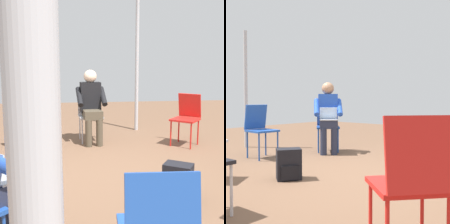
{
  "view_description": "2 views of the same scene",
  "coord_description": "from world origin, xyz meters",
  "views": [
    {
      "loc": [
        0.45,
        3.47,
        1.39
      ],
      "look_at": [
        0.06,
        0.31,
        0.87
      ],
      "focal_mm": 50.0,
      "sensor_mm": 36.0,
      "label": 1
    },
    {
      "loc": [
        -2.96,
        -2.22,
        0.93
      ],
      "look_at": [
        -0.11,
        0.2,
        0.78
      ],
      "focal_mm": 50.0,
      "sensor_mm": 36.0,
      "label": 2
    }
  ],
  "objects": [
    {
      "name": "backpack_near_laptop_user",
      "position": [
        -0.59,
        0.55,
        0.16
      ],
      "size": [
        0.34,
        0.32,
        0.36
      ],
      "rotation": [
        0.0,
        0.0,
        5.7
      ],
      "color": "black",
      "rests_on": "ground"
    },
    {
      "name": "tent_pole_far",
      "position": [
        -0.79,
        -2.63,
        1.38
      ],
      "size": [
        0.07,
        0.07,
        2.76
      ],
      "primitive_type": "cylinder",
      "color": "#B2B2B7",
      "rests_on": "ground"
    },
    {
      "name": "ground_plane",
      "position": [
        0.0,
        0.0,
        0.0
      ],
      "size": [
        14.0,
        14.0,
        0.0
      ],
      "primitive_type": "plane",
      "color": "brown"
    },
    {
      "name": "person_in_black",
      "position": [
        0.16,
        -1.76,
        0.69
      ],
      "size": [
        0.53,
        0.55,
        1.24
      ],
      "rotation": [
        0.0,
        0.0,
        0.1
      ],
      "color": "#4C4233",
      "rests_on": "ground"
    },
    {
      "name": "chair_south",
      "position": [
        0.18,
        -1.93,
        0.5
      ],
      "size": [
        0.44,
        0.47,
        0.85
      ],
      "rotation": [
        0.0,
        0.0,
        0.1
      ],
      "color": "#B7B7BC",
      "rests_on": "ground"
    },
    {
      "name": "chair_southwest",
      "position": [
        -1.4,
        -1.43,
        0.5
      ],
      "size": [
        0.58,
        0.59,
        0.85
      ],
      "rotation": [
        0.0,
        0.0,
        -0.71
      ],
      "color": "red",
      "rests_on": "ground"
    },
    {
      "name": "chair_southeast",
      "position": [
        1.23,
        -1.52,
        0.5
      ],
      "size": [
        0.58,
        0.58,
        0.85
      ],
      "rotation": [
        0.0,
        0.0,
        0.77
      ],
      "color": "#B7B7BC",
      "rests_on": "ground"
    }
  ]
}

